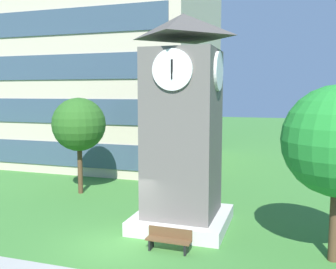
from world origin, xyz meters
TOP-DOWN VIEW (x-y plane):
  - ground_plane at (0.00, 0.00)m, footprint 160.00×160.00m
  - office_building at (-10.63, 18.05)m, footprint 20.80×15.17m
  - clock_tower at (2.03, 2.88)m, footprint 4.17×4.17m
  - park_bench at (2.28, 0.05)m, footprint 1.81×0.52m
  - tree_by_building at (-5.45, 6.43)m, footprint 3.22×3.22m

SIDE VIEW (x-z plane):
  - ground_plane at x=0.00m, z-range 0.00..0.00m
  - park_bench at x=2.28m, z-range 0.02..0.90m
  - tree_by_building at x=-5.45m, z-range 1.30..7.16m
  - clock_tower at x=2.03m, z-range -0.54..9.07m
  - office_building at x=-10.63m, z-range 0.00..25.60m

